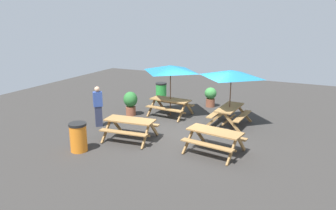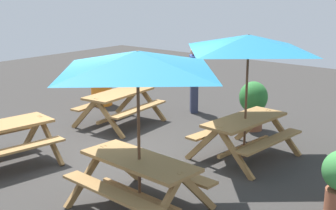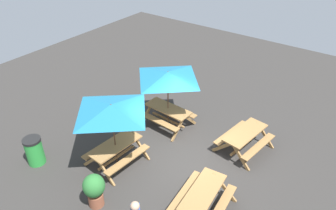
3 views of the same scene
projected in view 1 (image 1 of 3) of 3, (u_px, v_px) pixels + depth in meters
ground_plane at (188, 132)px, 12.85m from camera, size 24.00×24.00×0.00m
picnic_table_0 at (215, 136)px, 10.78m from camera, size 1.97×1.74×0.81m
picnic_table_1 at (170, 72)px, 14.41m from camera, size 2.15×2.15×2.34m
picnic_table_2 at (231, 78)px, 13.16m from camera, size 2.11×2.11×2.34m
picnic_table_3 at (130, 125)px, 11.93m from camera, size 1.93×1.69×0.81m
trash_bin_green at (161, 92)px, 17.35m from camera, size 0.59×0.59×0.98m
trash_bin_orange at (78, 137)px, 10.91m from camera, size 0.59×0.59×0.98m
potted_plant_0 at (211, 96)px, 16.24m from camera, size 0.59×0.59×0.97m
potted_plant_1 at (131, 102)px, 14.81m from camera, size 0.63×0.63×1.09m
person_standing at (98, 105)px, 13.26m from camera, size 0.41×0.41×1.67m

